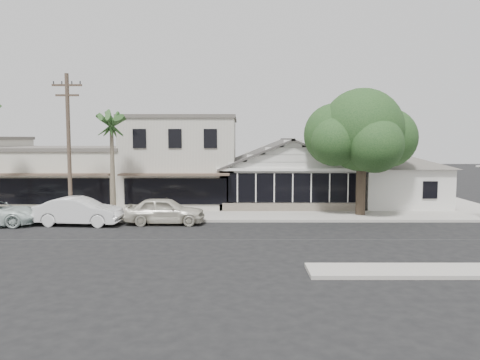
{
  "coord_description": "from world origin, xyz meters",
  "views": [
    {
      "loc": [
        1.42,
        -23.25,
        5.13
      ],
      "look_at": [
        1.41,
        6.0,
        2.5
      ],
      "focal_mm": 35.0,
      "sensor_mm": 36.0,
      "label": 1
    }
  ],
  "objects_px": {
    "car_0": "(165,211)",
    "shade_tree": "(360,133)",
    "car_1": "(79,211)",
    "utility_pole": "(69,144)"
  },
  "relations": [
    {
      "from": "utility_pole",
      "to": "car_0",
      "type": "bearing_deg",
      "value": -7.77
    },
    {
      "from": "car_0",
      "to": "car_1",
      "type": "relative_size",
      "value": 0.94
    },
    {
      "from": "car_0",
      "to": "shade_tree",
      "type": "xyz_separation_m",
      "value": [
        12.3,
        2.89,
        4.68
      ]
    },
    {
      "from": "utility_pole",
      "to": "car_0",
      "type": "xyz_separation_m",
      "value": [
        5.92,
        -0.81,
        -3.98
      ]
    },
    {
      "from": "car_1",
      "to": "utility_pole",
      "type": "bearing_deg",
      "value": 43.61
    },
    {
      "from": "car_1",
      "to": "shade_tree",
      "type": "bearing_deg",
      "value": -74.4
    },
    {
      "from": "car_0",
      "to": "shade_tree",
      "type": "height_order",
      "value": "shade_tree"
    },
    {
      "from": "utility_pole",
      "to": "shade_tree",
      "type": "height_order",
      "value": "utility_pole"
    },
    {
      "from": "utility_pole",
      "to": "car_0",
      "type": "distance_m",
      "value": 7.18
    },
    {
      "from": "car_0",
      "to": "shade_tree",
      "type": "relative_size",
      "value": 0.57
    }
  ]
}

